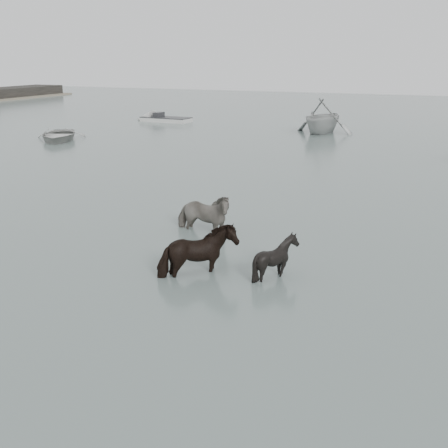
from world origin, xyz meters
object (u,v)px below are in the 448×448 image
(pony_black, at_px, (276,252))
(rowboat_lead, at_px, (58,133))
(pony_dark, at_px, (199,244))
(pony_pinto, at_px, (203,206))

(pony_black, xyz_separation_m, rowboat_lead, (-20.17, 16.76, -0.19))
(pony_dark, bearing_deg, rowboat_lead, 65.12)
(pony_pinto, xyz_separation_m, rowboat_lead, (-16.92, 14.11, -0.38))
(rowboat_lead, bearing_deg, pony_pinto, -68.73)
(pony_dark, height_order, pony_black, pony_dark)
(pony_pinto, bearing_deg, pony_black, -128.05)
(pony_dark, distance_m, pony_black, 1.94)
(pony_pinto, relative_size, pony_black, 1.54)
(pony_dark, relative_size, rowboat_lead, 0.38)
(pony_dark, bearing_deg, pony_pinto, 41.99)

